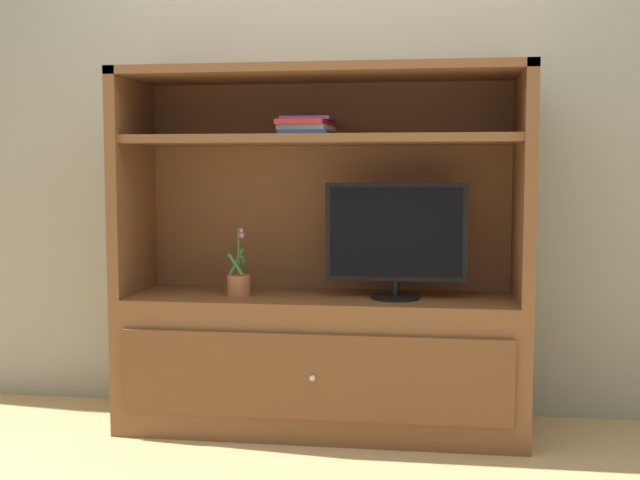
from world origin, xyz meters
The scene contains 6 objects.
ground_plane centered at (0.00, 0.00, 0.00)m, with size 8.00×8.00×0.00m, color tan.
painted_rear_wall centered at (0.00, 0.75, 1.40)m, with size 6.00×0.10×2.80m, color gray.
media_console centered at (0.00, 0.41, 0.49)m, with size 1.76×0.54×1.57m.
tv_monitor centered at (0.32, 0.37, 0.85)m, with size 0.60×0.21×0.50m.
potted_plant centered at (-0.36, 0.36, 0.64)m, with size 0.10×0.10×0.30m.
magazine_stack centered at (-0.06, 0.40, 1.33)m, with size 0.23×0.34×0.08m.
Camera 1 is at (0.48, -3.04, 1.14)m, focal length 45.02 mm.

